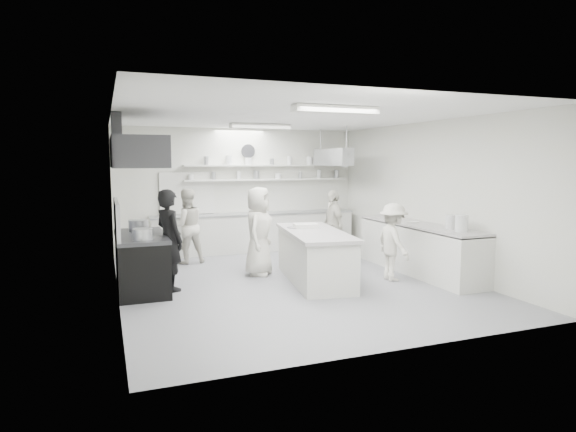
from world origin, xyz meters
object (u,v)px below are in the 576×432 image
object	(u,v)px
stove	(141,264)
cook_stove	(169,240)
prep_island	(315,257)
back_counter	(255,232)
cook_back	(186,226)
right_counter	(419,249)

from	to	relation	value
stove	cook_stove	world-z (taller)	cook_stove
stove	prep_island	distance (m)	3.08
stove	back_counter	distance (m)	4.03
stove	cook_stove	bearing A→B (deg)	-23.69
prep_island	cook_back	distance (m)	3.14
cook_stove	prep_island	bearing A→B (deg)	-120.57
prep_island	cook_back	world-z (taller)	cook_back
prep_island	cook_stove	distance (m)	2.63
stove	prep_island	xyz separation A→B (m)	(3.04, -0.50, -0.01)
right_counter	cook_back	bearing A→B (deg)	148.70
stove	cook_back	size ratio (longest dim) A/B	1.11
right_counter	prep_island	bearing A→B (deg)	177.35
stove	right_counter	world-z (taller)	right_counter
cook_back	prep_island	bearing A→B (deg)	120.60
back_counter	cook_stove	size ratio (longest dim) A/B	2.88
stove	cook_back	distance (m)	2.25
back_counter	prep_island	world-z (taller)	back_counter
back_counter	prep_island	bearing A→B (deg)	-87.65
prep_island	cook_back	bearing A→B (deg)	137.54
prep_island	right_counter	bearing A→B (deg)	6.12
back_counter	prep_island	xyz separation A→B (m)	(0.14, -3.30, -0.02)
stove	right_counter	bearing A→B (deg)	-6.52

